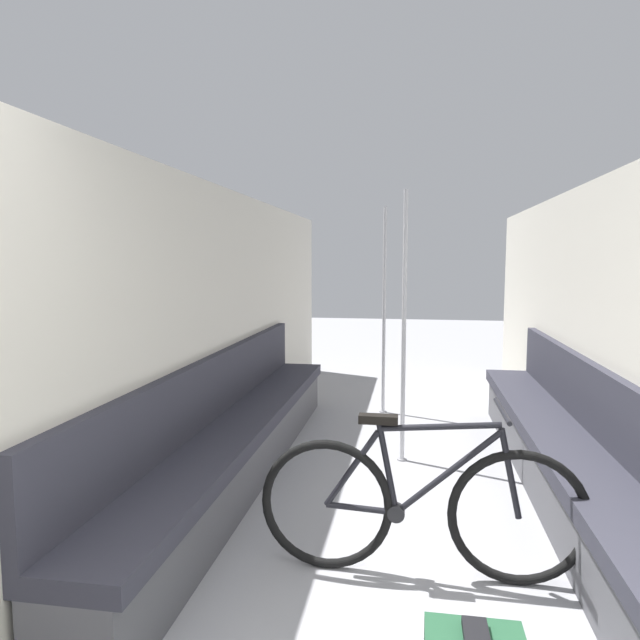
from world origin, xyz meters
TOP-DOWN VIEW (x-y plane):
  - wall_left at (-1.42, 2.88)m, footprint 0.10×8.96m
  - wall_right at (1.42, 2.88)m, footprint 0.10×8.96m
  - bench_seat_row_left at (-1.16, 3.08)m, footprint 0.48×4.40m
  - bench_seat_row_right at (1.16, 3.08)m, footprint 0.48×4.40m
  - bicycle at (0.17, 1.96)m, footprint 1.68×0.46m
  - grab_pole_near at (0.05, 3.69)m, footprint 0.08×0.08m
  - grab_pole_far at (-0.19, 5.15)m, footprint 0.08×0.08m

SIDE VIEW (x-z plane):
  - bench_seat_row_left at x=-1.16m, z-range -0.16..0.78m
  - bench_seat_row_right at x=1.16m, z-range -0.16..0.78m
  - bicycle at x=0.17m, z-range -0.08..0.83m
  - grab_pole_near at x=0.05m, z-range -0.03..2.16m
  - grab_pole_far at x=-0.19m, z-range -0.03..2.16m
  - wall_left at x=-1.42m, z-range 0.00..2.21m
  - wall_right at x=1.42m, z-range 0.00..2.21m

